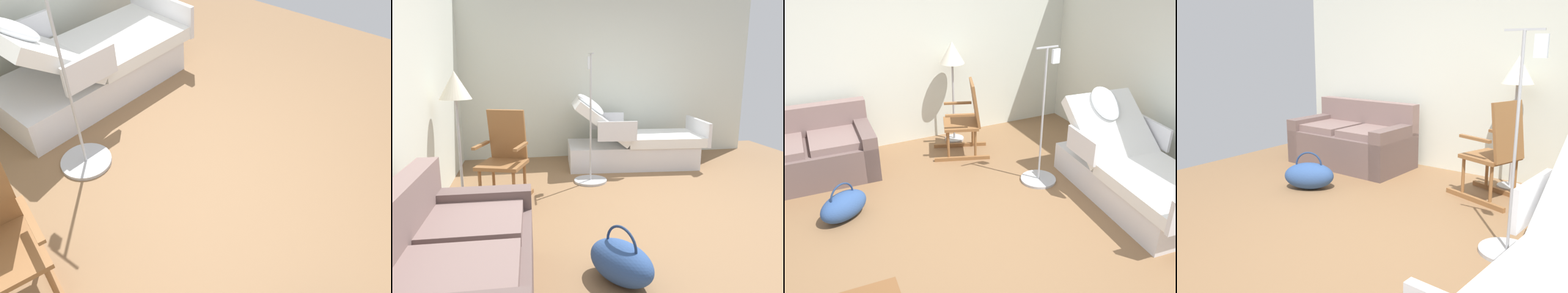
# 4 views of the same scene
# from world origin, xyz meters

# --- Properties ---
(ground_plane) EXTENTS (6.38, 6.38, 0.00)m
(ground_plane) POSITION_xyz_m (0.00, 0.00, 0.00)
(ground_plane) COLOR olive
(hospital_bed) EXTENTS (1.14, 2.13, 1.16)m
(hospital_bed) POSITION_xyz_m (1.80, -0.20, 0.32)
(hospital_bed) COLOR silver
(hospital_bed) RESTS_ON ground
(iv_pole) EXTENTS (0.44, 0.44, 1.69)m
(iv_pole) POSITION_xyz_m (1.07, 0.60, 0.25)
(iv_pole) COLOR #B2B5BA
(iv_pole) RESTS_ON ground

